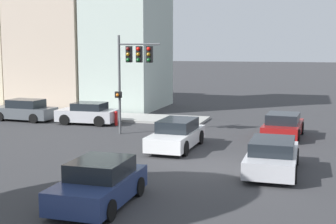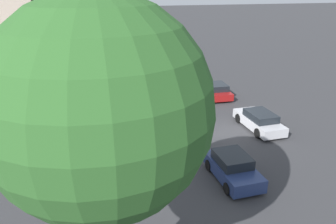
{
  "view_description": "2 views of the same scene",
  "coord_description": "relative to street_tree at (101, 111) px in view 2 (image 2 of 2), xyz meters",
  "views": [
    {
      "loc": [
        -18.58,
        -3.8,
        4.87
      ],
      "look_at": [
        1.72,
        2.4,
        1.96
      ],
      "focal_mm": 50.0,
      "sensor_mm": 36.0,
      "label": 1
    },
    {
      "loc": [
        -19.5,
        10.01,
        9.89
      ],
      "look_at": [
        1.41,
        3.99,
        1.42
      ],
      "focal_mm": 35.0,
      "sensor_mm": 36.0,
      "label": 2
    }
  ],
  "objects": [
    {
      "name": "ground_plane",
      "position": [
        11.43,
        -9.5,
        -6.85
      ],
      "size": [
        300.0,
        300.0,
        0.0
      ],
      "primitive_type": "plane",
      "color": "#333335"
    },
    {
      "name": "street_tree",
      "position": [
        0.0,
        0.0,
        0.0
      ],
      "size": [
        5.95,
        5.95,
        9.88
      ],
      "color": "#423323",
      "rests_on": "ground_plane"
    },
    {
      "name": "traffic_signal",
      "position": [
        17.18,
        -3.84,
        -2.85
      ],
      "size": [
        0.59,
        2.57,
        5.57
      ],
      "rotation": [
        0.0,
        0.0,
        3.16
      ],
      "color": "#515456",
      "rests_on": "ground_plane"
    },
    {
      "name": "crossing_car_0",
      "position": [
        11.25,
        -11.98,
        -6.2
      ],
      "size": [
        4.57,
        1.99,
        1.35
      ],
      "rotation": [
        0.0,
        0.0,
        0.01
      ],
      "color": "#B7B7BC",
      "rests_on": "ground_plane"
    },
    {
      "name": "crossing_car_1",
      "position": [
        14.4,
        -7.16,
        -6.17
      ],
      "size": [
        4.57,
        1.96,
        1.42
      ],
      "rotation": [
        0.0,
        0.0,
        3.12
      ],
      "color": "silver",
      "rests_on": "ground_plane"
    },
    {
      "name": "crossing_car_2",
      "position": [
        18.86,
        -11.95,
        -6.21
      ],
      "size": [
        4.11,
        2.18,
        1.33
      ],
      "rotation": [
        0.0,
        0.0,
        -0.06
      ],
      "color": "maroon",
      "rests_on": "ground_plane"
    },
    {
      "name": "crossing_car_3",
      "position": [
        5.75,
        -7.11,
        -6.18
      ],
      "size": [
        3.89,
        1.99,
        1.42
      ],
      "rotation": [
        0.0,
        0.0,
        3.15
      ],
      "color": "navy",
      "rests_on": "ground_plane"
    },
    {
      "name": "parked_car_0",
      "position": [
        19.91,
        0.38,
        -6.18
      ],
      "size": [
        2.08,
        3.87,
        1.38
      ],
      "rotation": [
        0.0,
        0.0,
        1.61
      ],
      "color": "#B7B7BC",
      "rests_on": "ground_plane"
    },
    {
      "name": "parked_car_1",
      "position": [
        19.93,
        5.13,
        -6.17
      ],
      "size": [
        1.97,
        4.35,
        1.44
      ],
      "rotation": [
        0.0,
        0.0,
        1.53
      ],
      "color": "#4C5156",
      "rests_on": "ground_plane"
    },
    {
      "name": "fire_hydrant",
      "position": [
        19.82,
        -1.62,
        -6.36
      ],
      "size": [
        0.22,
        0.22,
        0.92
      ],
      "color": "red",
      "rests_on": "ground_plane"
    }
  ]
}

